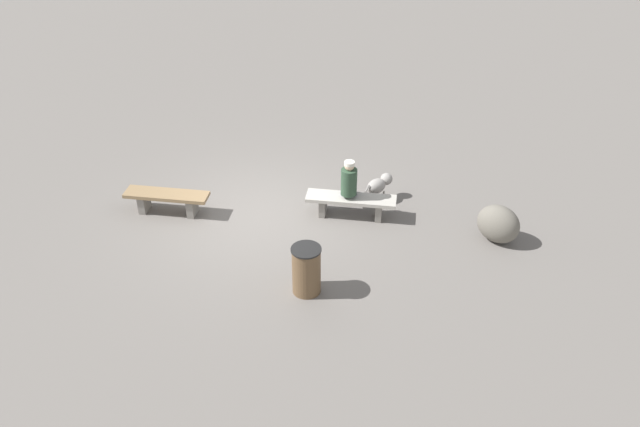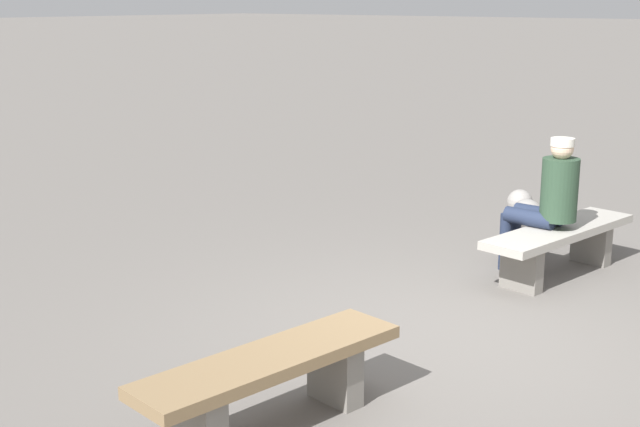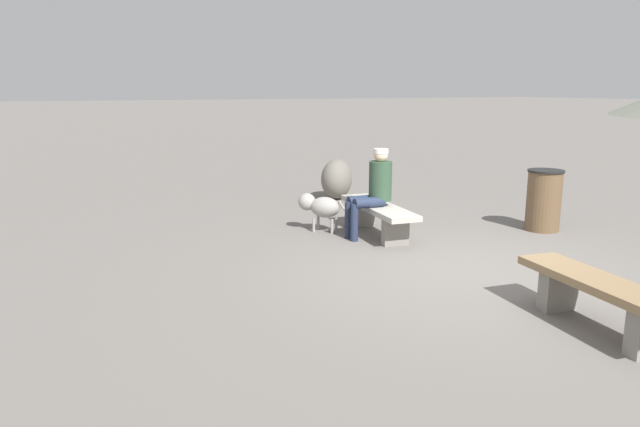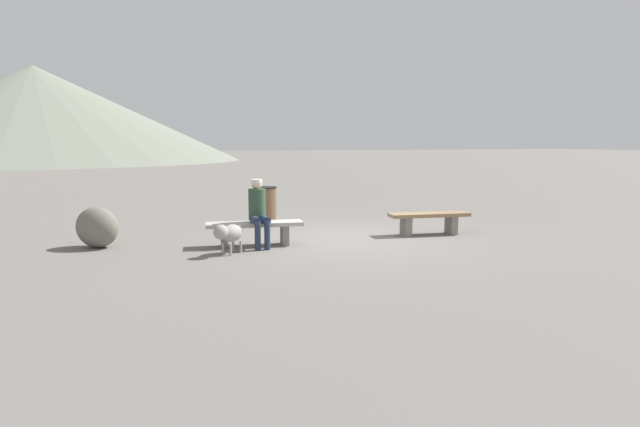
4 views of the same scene
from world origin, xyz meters
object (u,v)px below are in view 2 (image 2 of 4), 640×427
bench_left (271,376)px  bench_right (559,240)px  seated_person (548,197)px  dog (525,212)px

bench_left → bench_right: bearing=6.5°
bench_right → seated_person: seated_person is taller
bench_left → seated_person: seated_person is taller
bench_right → dog: 0.89m
bench_left → dog: size_ratio=2.85×
seated_person → dog: 0.92m
seated_person → bench_right: bearing=-64.0°
bench_right → dog: (0.61, 0.65, 0.05)m
bench_right → dog: bearing=53.7°
bench_right → seated_person: bearing=121.8°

